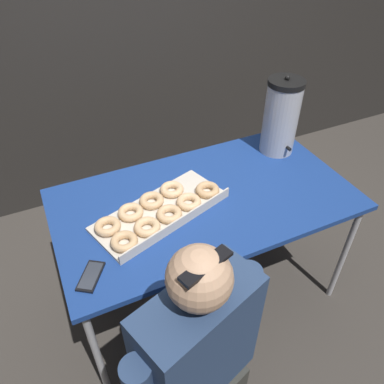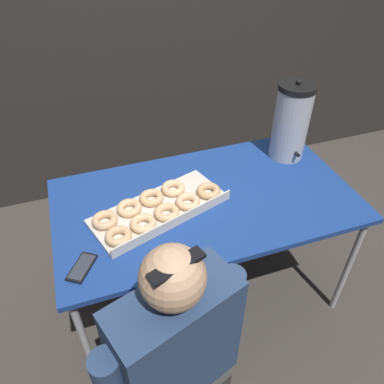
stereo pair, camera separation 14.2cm
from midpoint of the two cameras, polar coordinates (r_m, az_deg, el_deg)
ground_plane at (r=2.40m, az=-0.15°, el=-14.56°), size 12.00×12.00×0.00m
back_wall at (r=2.70m, az=-12.73°, el=24.31°), size 6.00×0.11×2.53m
folding_table at (r=1.87m, az=-0.19°, el=-1.93°), size 1.47×0.81×0.75m
donut_box at (r=1.75m, az=-7.42°, el=-2.98°), size 0.70×0.46×0.05m
coffee_urn at (r=2.12m, az=11.52°, el=11.11°), size 0.20×0.22×0.45m
cell_phone at (r=1.58m, az=-17.74°, el=-12.22°), size 0.14×0.16×0.01m
person_seated at (r=1.53m, az=-2.09°, el=-25.25°), size 0.56×0.33×1.19m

